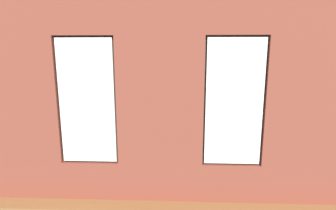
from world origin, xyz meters
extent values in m
cube|color=brown|center=(0.00, 0.00, -0.05)|extent=(6.64, 5.46, 0.10)
cube|color=brown|center=(-2.29, 2.35, 1.57)|extent=(1.46, 0.16, 3.14)
cube|color=brown|center=(0.00, 2.35, 1.57)|extent=(1.31, 0.16, 3.14)
cube|color=brown|center=(2.29, 2.35, 1.57)|extent=(1.46, 0.16, 3.14)
cube|color=brown|center=(-1.10, 2.35, 0.31)|extent=(0.90, 0.16, 0.62)
cube|color=brown|center=(-1.10, 2.35, 2.85)|extent=(0.90, 0.16, 0.57)
cube|color=white|center=(-1.10, 2.39, 1.59)|extent=(0.84, 0.03, 1.89)
cube|color=#38281E|center=(-1.10, 2.33, 1.59)|extent=(0.90, 0.04, 1.95)
cube|color=brown|center=(1.10, 2.35, 0.31)|extent=(0.90, 0.16, 0.62)
cube|color=brown|center=(1.10, 2.35, 2.85)|extent=(0.90, 0.16, 0.57)
cube|color=white|center=(1.10, 2.39, 1.59)|extent=(0.84, 0.03, 1.89)
cube|color=#38281E|center=(1.10, 2.33, 1.59)|extent=(0.90, 0.04, 1.95)
cube|color=#A87547|center=(0.00, 2.25, 0.59)|extent=(3.31, 0.24, 0.06)
cube|color=black|center=(0.00, 2.26, 1.95)|extent=(0.41, 0.03, 0.53)
cube|color=orange|center=(0.00, 2.24, 1.95)|extent=(0.35, 0.01, 0.47)
cube|color=silver|center=(2.97, 0.20, 1.57)|extent=(0.10, 4.46, 3.14)
cube|color=black|center=(0.25, 1.65, 0.21)|extent=(2.01, 0.85, 0.42)
cube|color=black|center=(0.25, 1.97, 0.61)|extent=(2.01, 0.24, 0.38)
cube|color=black|center=(-0.64, 1.65, 0.52)|extent=(0.22, 0.85, 0.24)
cube|color=black|center=(1.14, 1.65, 0.52)|extent=(0.22, 0.85, 0.24)
cube|color=black|center=(-0.14, 1.61, 0.48)|extent=(0.72, 0.65, 0.12)
cube|color=black|center=(0.64, 1.61, 0.48)|extent=(0.72, 0.65, 0.12)
cube|color=black|center=(-2.27, 0.39, 0.21)|extent=(0.88, 1.97, 0.42)
cube|color=black|center=(-2.59, 0.38, 0.61)|extent=(0.27, 1.96, 0.38)
cube|color=black|center=(-2.25, -0.48, 0.52)|extent=(0.85, 0.23, 0.24)
cube|color=black|center=(-2.28, 1.25, 0.52)|extent=(0.85, 0.23, 0.24)
cube|color=black|center=(-2.22, 0.01, 0.48)|extent=(0.66, 0.71, 0.12)
cube|color=black|center=(-2.24, 0.77, 0.48)|extent=(0.66, 0.71, 0.12)
cube|color=tan|center=(-0.14, -0.49, 0.39)|extent=(1.47, 0.83, 0.04)
cube|color=tan|center=(-0.82, -0.85, 0.19)|extent=(0.07, 0.07, 0.37)
cube|color=tan|center=(0.54, -0.85, 0.19)|extent=(0.07, 0.07, 0.37)
cube|color=tan|center=(-0.82, -0.14, 0.19)|extent=(0.07, 0.07, 0.37)
cube|color=tan|center=(0.54, -0.14, 0.19)|extent=(0.07, 0.07, 0.37)
cylinder|color=#B23D38|center=(0.30, -0.37, 0.46)|extent=(0.09, 0.09, 0.11)
cylinder|color=#B7333D|center=(-0.14, -0.49, 0.47)|extent=(0.08, 0.08, 0.13)
cube|color=#B2B2B7|center=(-0.25, -0.37, 0.42)|extent=(0.12, 0.18, 0.02)
cube|color=#59595B|center=(0.04, -0.60, 0.42)|extent=(0.15, 0.16, 0.02)
cube|color=black|center=(2.67, 0.05, 0.27)|extent=(1.00, 0.42, 0.53)
cube|color=black|center=(2.67, 0.05, 0.56)|extent=(0.40, 0.20, 0.05)
cube|color=black|center=(2.67, 0.05, 0.61)|extent=(0.06, 0.04, 0.06)
cube|color=black|center=(2.67, 0.05, 0.91)|extent=(0.90, 0.04, 0.53)
cube|color=black|center=(2.67, 0.03, 0.91)|extent=(0.85, 0.01, 0.48)
cylinder|color=olive|center=(0.42, -1.51, 0.14)|extent=(0.53, 0.53, 0.28)
ellipsoid|color=silver|center=(0.42, -1.51, 0.49)|extent=(1.18, 1.18, 0.47)
ellipsoid|color=navy|center=(0.51, -1.51, 0.60)|extent=(0.44, 0.44, 0.18)
cylinder|color=beige|center=(2.12, 1.00, 0.20)|extent=(0.40, 0.40, 0.39)
cylinder|color=brown|center=(2.12, 1.00, 0.44)|extent=(0.06, 0.06, 0.10)
ellipsoid|color=#3D8E42|center=(2.12, 1.00, 0.71)|extent=(0.66, 0.66, 0.45)
cylinder|color=beige|center=(-1.92, -1.04, 0.10)|extent=(0.16, 0.16, 0.20)
cylinder|color=brown|center=(-1.92, -1.04, 0.27)|extent=(0.02, 0.02, 0.15)
ellipsoid|color=#1E5B28|center=(-1.92, -1.04, 0.47)|extent=(0.29, 0.29, 0.24)
cylinder|color=gray|center=(-1.20, 1.65, 0.15)|extent=(0.27, 0.27, 0.30)
cylinder|color=brown|center=(-1.20, 1.65, 0.39)|extent=(0.04, 0.04, 0.18)
ellipsoid|color=#337F38|center=(-1.20, 1.65, 0.63)|extent=(0.47, 0.47, 0.31)
cylinder|color=brown|center=(2.37, -1.68, 0.14)|extent=(0.24, 0.24, 0.28)
cylinder|color=brown|center=(2.37, -1.68, 0.58)|extent=(0.04, 0.04, 0.60)
cone|color=#337F38|center=(2.63, -1.66, 1.13)|extent=(0.62, 0.16, 0.58)
cone|color=#337F38|center=(2.50, -1.48, 1.16)|extent=(0.41, 0.53, 0.63)
cone|color=#337F38|center=(2.29, -1.43, 1.13)|extent=(0.30, 0.61, 0.59)
cone|color=#337F38|center=(2.15, -1.54, 1.13)|extent=(0.57, 0.42, 0.59)
cone|color=#337F38|center=(2.17, -1.75, 1.18)|extent=(0.52, 0.29, 0.66)
cone|color=#337F38|center=(2.29, -1.94, 1.12)|extent=(0.29, 0.63, 0.57)
cone|color=#337F38|center=(2.55, -1.89, 1.11)|extent=(0.51, 0.56, 0.54)
cylinder|color=beige|center=(-2.47, 1.80, 0.20)|extent=(0.36, 0.36, 0.40)
cylinder|color=brown|center=(-2.47, 1.80, 0.65)|extent=(0.06, 0.06, 0.51)
cone|color=#337F38|center=(-2.31, 1.80, 1.09)|extent=(0.44, 0.18, 0.48)
cone|color=#337F38|center=(-2.38, 1.96, 1.07)|extent=(0.37, 0.50, 0.44)
cone|color=#337F38|center=(-2.49, 1.93, 1.11)|extent=(0.23, 0.43, 0.49)
cone|color=#337F38|center=(-2.63, 1.84, 1.09)|extent=(0.48, 0.28, 0.47)
cone|color=#337F38|center=(-2.60, 1.74, 1.10)|extent=(0.45, 0.32, 0.49)
cone|color=#337F38|center=(-2.51, 1.67, 1.11)|extent=(0.28, 0.43, 0.50)
cone|color=#337F38|center=(-2.35, 1.65, 1.06)|extent=(0.44, 0.47, 0.43)
cylinder|color=#47423D|center=(-2.47, -1.73, 0.16)|extent=(0.33, 0.33, 0.32)
cylinder|color=brown|center=(-2.47, -1.73, 0.55)|extent=(0.06, 0.06, 0.45)
cone|color=#1E5B28|center=(-2.25, -1.76, 0.97)|extent=(0.56, 0.23, 0.50)
cone|color=#1E5B28|center=(-2.44, -1.51, 0.97)|extent=(0.21, 0.55, 0.50)
cone|color=#1E5B28|center=(-2.61, -1.65, 1.02)|extent=(0.46, 0.35, 0.58)
cone|color=#1E5B28|center=(-2.61, -1.80, 1.03)|extent=(0.46, 0.32, 0.58)
cone|color=#1E5B28|center=(-2.43, -1.89, 1.02)|extent=(0.25, 0.47, 0.58)
cylinder|color=#9E5638|center=(1.50, 1.80, 0.18)|extent=(0.32, 0.32, 0.35)
cylinder|color=brown|center=(1.50, 1.80, 0.40)|extent=(0.05, 0.05, 0.08)
ellipsoid|color=#337F38|center=(1.50, 1.80, 0.65)|extent=(0.48, 0.48, 0.43)
camera|label=1|loc=(-0.28, 6.22, 2.31)|focal=28.00mm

